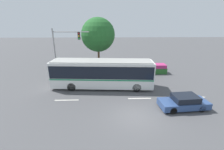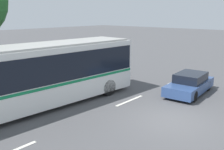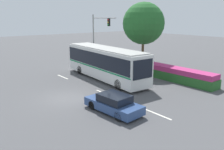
# 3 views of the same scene
# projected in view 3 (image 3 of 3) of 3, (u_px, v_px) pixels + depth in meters

# --- Properties ---
(ground_plane) EXTENTS (140.00, 140.00, 0.00)m
(ground_plane) POSITION_uv_depth(u_px,v_px,m) (67.00, 98.00, 19.00)
(ground_plane) COLOR #4C4C4F
(city_bus) EXTENTS (12.00, 3.35, 3.36)m
(city_bus) POSITION_uv_depth(u_px,v_px,m) (105.00, 61.00, 24.54)
(city_bus) COLOR silver
(city_bus) RESTS_ON ground
(sedan_foreground) EXTENTS (4.46, 2.11, 1.29)m
(sedan_foreground) POSITION_uv_depth(u_px,v_px,m) (114.00, 104.00, 16.09)
(sedan_foreground) COLOR navy
(sedan_foreground) RESTS_ON ground
(traffic_light_pole) EXTENTS (4.65, 0.24, 6.80)m
(traffic_light_pole) POSITION_uv_depth(u_px,v_px,m) (98.00, 34.00, 29.62)
(traffic_light_pole) COLOR gray
(traffic_light_pole) RESTS_ON ground
(flowering_hedge) EXTENTS (10.05, 1.60, 1.39)m
(flowering_hedge) POSITION_uv_depth(u_px,v_px,m) (171.00, 73.00, 24.56)
(flowering_hedge) COLOR #286028
(flowering_hedge) RESTS_ON ground
(street_tree_left) EXTENTS (5.07, 5.07, 8.25)m
(street_tree_left) POSITION_uv_depth(u_px,v_px,m) (144.00, 23.00, 28.15)
(street_tree_left) COLOR brown
(street_tree_left) RESTS_ON ground
(lane_stripe_near) EXTENTS (2.40, 0.16, 0.01)m
(lane_stripe_near) POSITION_uv_depth(u_px,v_px,m) (157.00, 114.00, 15.84)
(lane_stripe_near) COLOR silver
(lane_stripe_near) RESTS_ON ground
(lane_stripe_mid) EXTENTS (2.40, 0.16, 0.01)m
(lane_stripe_mid) POSITION_uv_depth(u_px,v_px,m) (63.00, 77.00, 25.74)
(lane_stripe_mid) COLOR silver
(lane_stripe_mid) RESTS_ON ground
(lane_stripe_far) EXTENTS (2.40, 0.16, 0.01)m
(lane_stripe_far) POSITION_uv_depth(u_px,v_px,m) (105.00, 93.00, 20.16)
(lane_stripe_far) COLOR silver
(lane_stripe_far) RESTS_ON ground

